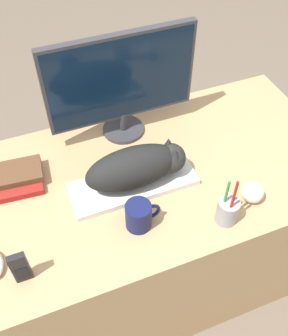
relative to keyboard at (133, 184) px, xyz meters
The scene contains 9 objects.
desk 0.41m from the keyboard, 19.05° to the left, with size 1.49×0.78×0.77m.
keyboard is the anchor object (origin of this frame).
cat 0.09m from the keyboard, ahead, with size 0.38×0.15×0.16m.
monitor 0.39m from the keyboard, 77.34° to the left, with size 0.59×0.17×0.45m.
coffee_mug 0.17m from the keyboard, 103.47° to the right, with size 0.12×0.09×0.10m.
pen_cup 0.36m from the keyboard, 46.57° to the right, with size 0.07×0.07×0.22m.
baseball 0.43m from the keyboard, 29.64° to the right, with size 0.08×0.08×0.08m.
phone 0.49m from the keyboard, 153.33° to the right, with size 0.05×0.02×0.13m.
book_stack 0.44m from the keyboard, 156.12° to the left, with size 0.23×0.18×0.05m.
Camera 1 is at (-0.40, -0.52, 1.90)m, focal length 42.00 mm.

